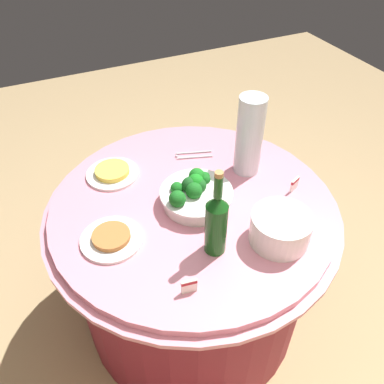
# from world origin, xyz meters

# --- Properties ---
(ground_plane) EXTENTS (6.00, 6.00, 0.00)m
(ground_plane) POSITION_xyz_m (0.00, 0.00, 0.00)
(ground_plane) COLOR tan
(buffet_table) EXTENTS (1.16, 1.16, 0.74)m
(buffet_table) POSITION_xyz_m (0.00, 0.00, 0.38)
(buffet_table) COLOR maroon
(buffet_table) RESTS_ON ground_plane
(broccoli_bowl) EXTENTS (0.28, 0.28, 0.12)m
(broccoli_bowl) POSITION_xyz_m (-0.01, 0.01, 0.79)
(broccoli_bowl) COLOR white
(broccoli_bowl) RESTS_ON buffet_table
(plate_stack) EXTENTS (0.21, 0.21, 0.11)m
(plate_stack) POSITION_xyz_m (-0.19, 0.30, 0.80)
(plate_stack) COLOR white
(plate_stack) RESTS_ON buffet_table
(wine_bottle) EXTENTS (0.07, 0.07, 0.34)m
(wine_bottle) POSITION_xyz_m (0.03, 0.25, 0.87)
(wine_bottle) COLOR #134B15
(wine_bottle) RESTS_ON buffet_table
(decorative_fruit_vase) EXTENTS (0.11, 0.11, 0.34)m
(decorative_fruit_vase) POSITION_xyz_m (-0.29, -0.09, 0.90)
(decorative_fruit_vase) COLOR silver
(decorative_fruit_vase) RESTS_ON buffet_table
(serving_tongs) EXTENTS (0.17, 0.09, 0.01)m
(serving_tongs) POSITION_xyz_m (-0.13, -0.27, 0.74)
(serving_tongs) COLOR silver
(serving_tongs) RESTS_ON buffet_table
(food_plate_peanuts) EXTENTS (0.22, 0.22, 0.03)m
(food_plate_peanuts) POSITION_xyz_m (0.34, 0.06, 0.75)
(food_plate_peanuts) COLOR white
(food_plate_peanuts) RESTS_ON buffet_table
(food_plate_fried_egg) EXTENTS (0.22, 0.22, 0.03)m
(food_plate_fried_egg) POSITION_xyz_m (0.23, -0.29, 0.75)
(food_plate_fried_egg) COLOR white
(food_plate_fried_egg) RESTS_ON buffet_table
(label_placard_front) EXTENTS (0.05, 0.02, 0.05)m
(label_placard_front) POSITION_xyz_m (0.18, 0.37, 0.77)
(label_placard_front) COLOR white
(label_placard_front) RESTS_ON buffet_table
(label_placard_mid) EXTENTS (0.05, 0.03, 0.05)m
(label_placard_mid) POSITION_xyz_m (-0.40, 0.11, 0.77)
(label_placard_mid) COLOR white
(label_placard_mid) RESTS_ON buffet_table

